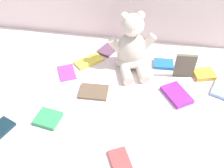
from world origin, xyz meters
The scene contains 13 objects.
ground_plane centered at (0.00, 0.00, 0.00)m, with size 3.20×3.20×0.00m, color silver.
teddy_bear centered at (0.07, 0.15, 0.11)m, with size 0.23×0.23×0.28m.
book_case_0 centered at (0.29, -0.02, 0.01)m, with size 0.09×0.14×0.02m, color purple.
book_case_1 centered at (0.50, 0.04, 0.01)m, with size 0.10×0.11×0.02m, color #84A5E0.
book_case_2 centered at (0.10, -0.38, 0.01)m, with size 0.07×0.09×0.01m, color #D43E3F.
book_case_3 centered at (-0.21, -0.25, 0.01)m, with size 0.09×0.09×0.02m, color #328A56.
book_case_4 centered at (-0.14, 0.14, 0.01)m, with size 0.07×0.14×0.01m, color yellow.
book_case_5 centered at (0.32, 0.11, 0.06)m, with size 0.09×0.01×0.13m, color brown.
book_case_6 centered at (0.23, 0.18, 0.01)m, with size 0.07×0.10×0.02m, color #1F61A3.
book_case_7 centered at (-0.06, 0.26, 0.01)m, with size 0.07×0.12×0.02m, color #5E3D55.
book_case_9 centered at (-0.07, -0.07, 0.01)m, with size 0.09×0.13×0.01m, color brown.
book_case_10 centered at (0.42, 0.13, 0.01)m, with size 0.08×0.10×0.02m, color gold.
book_case_11 centered at (-0.22, 0.04, 0.00)m, with size 0.08×0.11×0.01m, color #88388E.
Camera 1 is at (0.15, -0.88, 0.84)m, focal length 43.27 mm.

